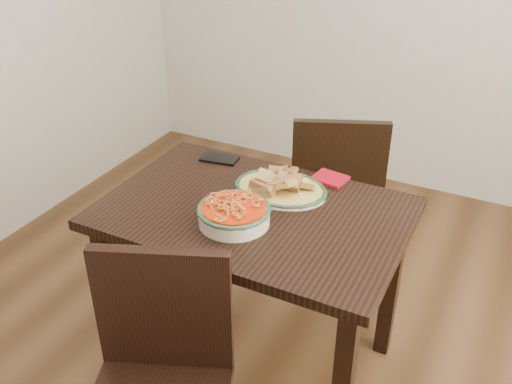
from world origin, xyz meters
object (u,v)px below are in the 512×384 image
at_px(dining_table, 254,234).
at_px(fish_plate, 281,181).
at_px(noodle_bowl, 234,212).
at_px(smartphone, 219,159).
at_px(chair_far, 335,188).
at_px(chair_near, 160,376).

relative_size(dining_table, fish_plate, 3.05).
xyz_separation_m(noodle_bowl, smartphone, (-0.29, 0.40, -0.04)).
bearing_deg(chair_far, chair_near, 63.93).
distance_m(chair_far, fish_plate, 0.61).
distance_m(fish_plate, smartphone, 0.37).
bearing_deg(chair_far, noodle_bowl, 60.45).
xyz_separation_m(chair_far, noodle_bowl, (-0.10, -0.81, 0.29)).
xyz_separation_m(dining_table, fish_plate, (0.03, 0.16, 0.15)).
bearing_deg(chair_far, fish_plate, 62.57).
xyz_separation_m(fish_plate, noodle_bowl, (-0.05, -0.27, -0.00)).
height_order(dining_table, smartphone, smartphone).
height_order(dining_table, fish_plate, fish_plate).
bearing_deg(chair_near, dining_table, 67.56).
bearing_deg(smartphone, fish_plate, -28.95).
bearing_deg(smartphone, noodle_bowl, -62.76).
xyz_separation_m(dining_table, chair_far, (0.08, 0.70, -0.14)).
distance_m(chair_far, noodle_bowl, 0.87).
relative_size(chair_near, noodle_bowl, 3.41).
bearing_deg(noodle_bowl, chair_far, 83.02).
xyz_separation_m(dining_table, smartphone, (-0.31, 0.28, 0.12)).
height_order(chair_far, fish_plate, chair_far).
distance_m(dining_table, noodle_bowl, 0.19).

